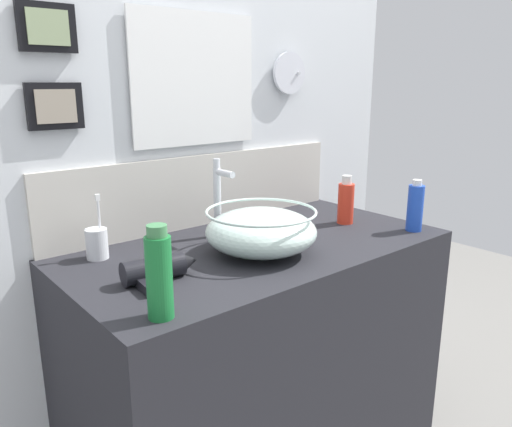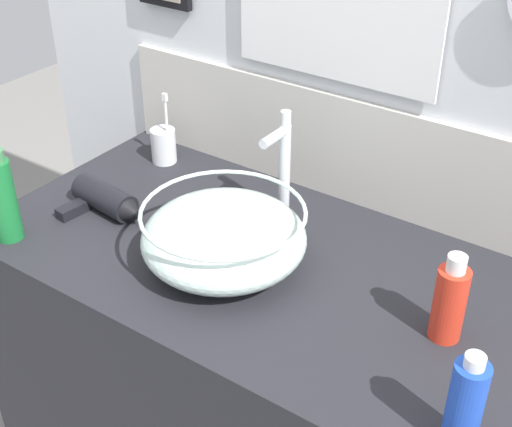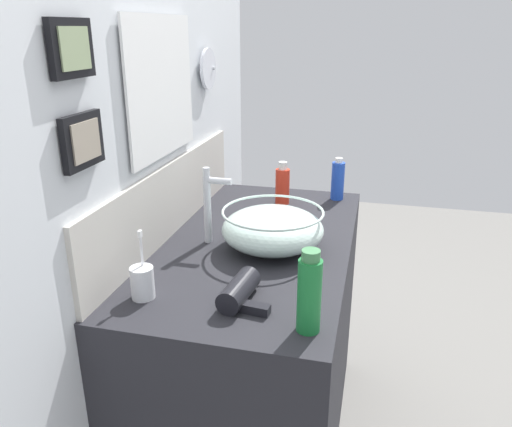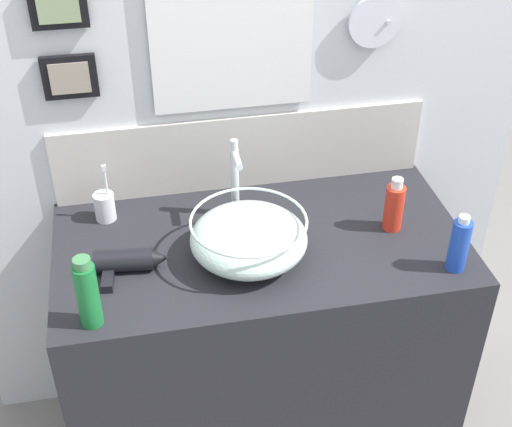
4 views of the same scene
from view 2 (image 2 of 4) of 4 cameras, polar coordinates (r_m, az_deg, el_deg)
name	(u,v)px [view 2 (image 2 of 4)]	position (r m, az deg, el deg)	size (l,w,h in m)	color
vanity_counter	(261,408)	(1.71, 0.40, -15.27)	(1.16, 0.60, 0.86)	#232328
back_panel	(355,21)	(1.50, 7.90, 15.04)	(1.80, 0.09, 2.51)	silver
glass_bowl_sink	(224,237)	(1.36, -2.59, -1.90)	(0.32, 0.32, 0.13)	silver
faucet	(283,162)	(1.47, 2.15, 4.15)	(0.02, 0.09, 0.25)	silver
hair_drier	(107,201)	(1.58, -11.85, 1.00)	(0.20, 0.13, 0.06)	black
toothbrush_cup	(164,145)	(1.76, -7.40, 5.45)	(0.06, 0.06, 0.18)	silver
lotion_bottle	(2,197)	(1.52, -19.64, 1.21)	(0.06, 0.06, 0.20)	#197233
soap_dispenser	(465,405)	(1.07, 16.39, -14.46)	(0.05, 0.05, 0.17)	blue
spray_bottle	(450,302)	(1.24, 15.23, -6.82)	(0.06, 0.06, 0.17)	red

